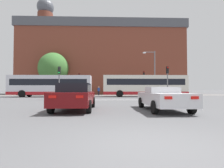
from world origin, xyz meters
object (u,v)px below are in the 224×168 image
traffic_light_near_left (59,77)px  pedestrian_waiting (79,90)px  traffic_light_near_right (168,77)px  bus_crossing_lead (144,85)px  traffic_light_far_right (144,79)px  car_roadster_right (163,98)px  bus_crossing_trailing (51,85)px  car_saloon_left (75,96)px  street_lamp_junction (153,69)px  pedestrian_walking_east (68,90)px  pedestrian_walking_west (99,90)px  traffic_light_far_left (79,80)px

traffic_light_near_left → pedestrian_waiting: size_ratio=2.24×
traffic_light_near_right → traffic_light_near_left: traffic_light_near_right is taller
bus_crossing_lead → traffic_light_near_left: bearing=123.5°
traffic_light_far_right → traffic_light_near_right: bearing=-90.5°
car_roadster_right → pedestrian_waiting: 25.06m
car_roadster_right → bus_crossing_trailing: 20.04m
car_saloon_left → traffic_light_far_right: (8.78, 22.38, 2.23)m
bus_crossing_trailing → street_lamp_junction: size_ratio=1.75×
traffic_light_far_right → street_lamp_junction: size_ratio=0.66×
street_lamp_junction → pedestrian_walking_east: street_lamp_junction is taller
traffic_light_near_right → pedestrian_walking_west: size_ratio=2.28×
traffic_light_near_right → traffic_light_far_right: size_ratio=0.83×
car_roadster_right → traffic_light_near_left: (-8.22, 9.63, 1.78)m
car_roadster_right → traffic_light_near_left: traffic_light_near_left is taller
street_lamp_junction → pedestrian_waiting: 14.71m
bus_crossing_trailing → traffic_light_far_right: (15.18, 6.12, 1.31)m
traffic_light_near_right → traffic_light_far_left: size_ratio=0.90×
car_roadster_right → street_lamp_junction: 16.62m
traffic_light_near_left → car_saloon_left: bearing=-70.1°
traffic_light_far_right → street_lamp_junction: street_lamp_junction is taller
car_saloon_left → traffic_light_far_left: 23.22m
car_saloon_left → bus_crossing_trailing: (-6.40, 16.26, 0.93)m
pedestrian_walking_east → bus_crossing_lead: bearing=-104.8°
traffic_light_far_right → traffic_light_far_left: bearing=177.5°
traffic_light_near_right → traffic_light_far_left: traffic_light_far_left is taller
car_roadster_right → pedestrian_walking_east: pedestrian_walking_east is taller
bus_crossing_lead → pedestrian_walking_east: bearing=60.8°
traffic_light_far_left → traffic_light_far_right: (12.06, -0.53, 0.21)m
bus_crossing_trailing → traffic_light_near_right: 16.49m
car_saloon_left → traffic_light_near_left: size_ratio=1.23×
bus_crossing_trailing → pedestrian_waiting: bus_crossing_trailing is taller
traffic_light_near_right → pedestrian_walking_east: traffic_light_near_right is taller
traffic_light_near_right → traffic_light_near_left: 12.05m
traffic_light_near_right → traffic_light_near_left: bearing=-178.6°
street_lamp_junction → pedestrian_walking_west: bearing=138.4°
car_roadster_right → bus_crossing_lead: 17.12m
traffic_light_far_left → pedestrian_waiting: bearing=112.4°
bus_crossing_lead → traffic_light_far_right: 6.07m
car_roadster_right → bus_crossing_lead: bearing=79.6°
traffic_light_far_right → pedestrian_walking_west: (-8.42, 0.45, -2.05)m
traffic_light_far_left → pedestrian_walking_west: size_ratio=2.53×
street_lamp_junction → pedestrian_walking_west: size_ratio=4.14×
traffic_light_far_right → pedestrian_walking_west: 8.68m
traffic_light_far_left → traffic_light_near_right: bearing=-48.0°
traffic_light_far_right → pedestrian_walking_west: bearing=177.0°
traffic_light_far_left → pedestrian_walking_west: (3.64, -0.08, -1.83)m
traffic_light_near_left → traffic_light_far_right: traffic_light_far_right is taller
car_saloon_left → street_lamp_junction: bearing=60.9°
bus_crossing_lead → traffic_light_far_right: (1.21, 5.81, 1.27)m
pedestrian_walking_west → bus_crossing_lead: bearing=118.8°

